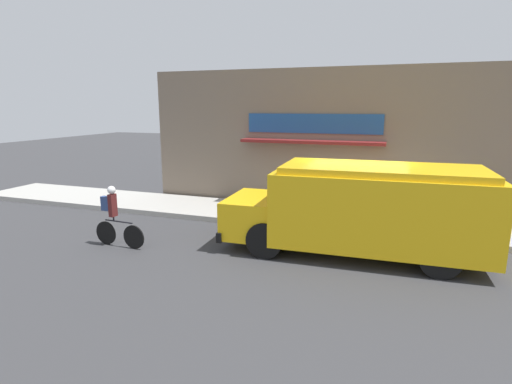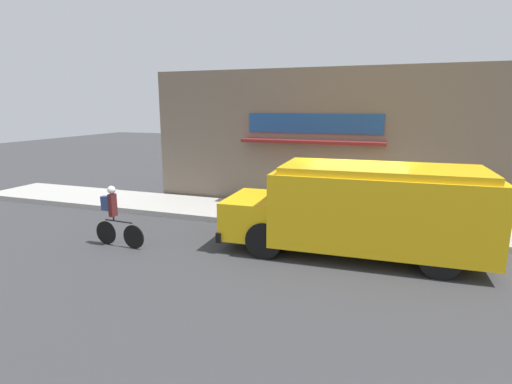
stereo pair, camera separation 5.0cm
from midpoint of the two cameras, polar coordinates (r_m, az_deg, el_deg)
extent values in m
plane|color=#38383A|center=(11.26, 13.92, -6.27)|extent=(70.00, 70.00, 0.00)
cube|color=#ADAAA3|center=(12.41, 14.52, -4.18)|extent=(28.00, 2.46, 0.16)
cube|color=#756656|center=(13.37, 15.60, 6.88)|extent=(15.15, 0.18, 4.72)
cube|color=#1E4C93|center=(13.46, 8.29, 9.65)|extent=(4.48, 0.05, 0.63)
cube|color=maroon|center=(13.22, 7.97, 7.10)|extent=(4.70, 0.59, 0.10)
cube|color=yellow|center=(9.70, 17.31, -2.35)|extent=(4.90, 2.27, 1.70)
cube|color=yellow|center=(10.25, -0.09, -3.23)|extent=(1.32, 1.98, 0.94)
cube|color=yellow|center=(9.52, 17.66, 3.07)|extent=(4.50, 2.09, 0.15)
cube|color=black|center=(10.54, -3.14, -4.90)|extent=(0.19, 2.07, 0.24)
cube|color=red|center=(11.03, 10.52, 0.17)|extent=(0.04, 0.44, 0.44)
cylinder|color=black|center=(11.04, 3.96, -3.96)|extent=(0.87, 0.29, 0.86)
cylinder|color=black|center=(9.38, 1.34, -6.87)|extent=(0.87, 0.29, 0.86)
cylinder|color=black|center=(10.83, 23.82, -5.32)|extent=(0.87, 0.29, 0.86)
cylinder|color=black|center=(9.14, 24.94, -8.58)|extent=(0.87, 0.29, 0.86)
cylinder|color=black|center=(10.45, -16.95, -6.15)|extent=(0.61, 0.07, 0.61)
cylinder|color=black|center=(11.01, -20.51, -5.46)|extent=(0.61, 0.07, 0.61)
cylinder|color=black|center=(10.62, -18.91, -3.99)|extent=(0.84, 0.08, 0.04)
cylinder|color=black|center=(10.71, -19.55, -3.58)|extent=(0.04, 0.04, 0.12)
cube|color=#561E1E|center=(10.62, -19.68, -1.78)|extent=(0.13, 0.21, 0.57)
sphere|color=white|center=(10.54, -19.83, 0.29)|extent=(0.20, 0.20, 0.20)
cube|color=navy|center=(10.74, -20.44, -1.52)|extent=(0.27, 0.15, 0.36)
cylinder|color=slate|center=(13.05, 31.71, -2.48)|extent=(0.61, 0.61, 0.87)
cylinder|color=black|center=(12.96, 31.93, -0.52)|extent=(0.63, 0.63, 0.04)
camera|label=1|loc=(0.03, -89.87, 0.03)|focal=28.00mm
camera|label=2|loc=(0.03, 90.13, -0.03)|focal=28.00mm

